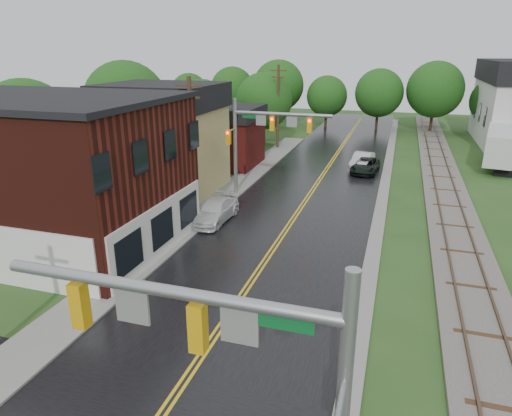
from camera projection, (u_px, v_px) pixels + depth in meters
The scene contains 20 objects.
main_road at pixel (314, 188), 36.69m from camera, with size 10.00×90.00×0.02m, color black.
curb_right at pixel (386, 178), 39.66m from camera, with size 0.80×70.00×0.12m, color gray.
sidewalk_left at pixel (219, 199), 33.95m from camera, with size 2.40×50.00×0.12m, color gray.
brick_building at pixel (45, 172), 25.35m from camera, with size 14.30×10.30×8.30m.
yellow_house at pixel (165, 150), 35.15m from camera, with size 8.00×7.00×6.40m, color tan.
darkred_building at pixel (221, 142), 43.29m from camera, with size 7.00×6.00×4.40m, color #3F0F0C.
railroad at pixel (443, 181), 38.32m from camera, with size 3.20×80.00×0.30m.
traffic_signal_near at pixel (235, 358), 8.86m from camera, with size 7.34×0.30×7.20m.
traffic_signal_far at pixel (262, 130), 33.32m from camera, with size 7.34×0.43×7.20m.
utility_pole_b at pixel (192, 144), 29.85m from camera, with size 1.80×0.28×9.00m.
utility_pole_c at pixel (278, 106), 49.65m from camera, with size 1.80×0.28×9.00m.
tree_left_a at pixel (28, 128), 33.33m from camera, with size 6.80×6.80×8.67m.
tree_left_b at pixel (127, 105), 41.56m from camera, with size 7.60×7.60×9.69m.
tree_left_c at pixel (203, 110), 48.02m from camera, with size 6.00×6.00×7.65m.
tree_left_e at pixel (265, 102), 51.91m from camera, with size 6.40×6.40×8.16m.
suv_dark at pixel (365, 166), 40.99m from camera, with size 2.15×4.67×1.30m, color black.
sedan_silver at pixel (362, 161), 42.29m from camera, with size 1.59×4.55×1.50m, color #BBBABF.
pickup_white at pixel (215, 211), 29.50m from camera, with size 1.96×4.82×1.40m, color silver.
semi_trailer at pixel (500, 144), 43.13m from camera, with size 4.11×10.92×3.47m.
construction_barrel at pixel (135, 297), 19.70m from camera, with size 0.54×0.54×0.96m, color #EB540A.
Camera 1 is at (6.09, -4.93, 10.65)m, focal length 32.00 mm.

